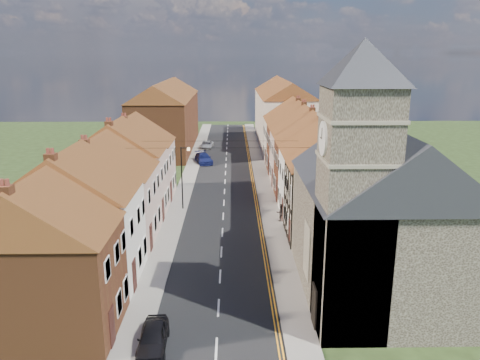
% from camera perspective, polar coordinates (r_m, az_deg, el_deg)
% --- Properties ---
extents(ground, '(160.00, 160.00, 0.00)m').
position_cam_1_polar(ground, '(26.86, -2.76, -17.47)').
color(ground, '#32491F').
rests_on(ground, ground).
extents(road, '(7.00, 90.00, 0.02)m').
position_cam_1_polar(road, '(54.56, -1.84, -0.20)').
color(road, black).
rests_on(road, ground).
extents(pavement_left, '(1.80, 90.00, 0.12)m').
position_cam_1_polar(pavement_left, '(54.80, -6.44, -0.17)').
color(pavement_left, gray).
rests_on(pavement_left, ground).
extents(pavement_right, '(1.80, 90.00, 0.12)m').
position_cam_1_polar(pavement_right, '(54.66, 2.78, -0.13)').
color(pavement_right, gray).
rests_on(pavement_right, ground).
extents(church, '(11.25, 14.25, 15.20)m').
position_cam_1_polar(church, '(28.61, 16.40, -2.97)').
color(church, '#2D251F').
rests_on(church, ground).
extents(cottage_r_tudor, '(8.30, 5.20, 9.00)m').
position_cam_1_polar(cottage_r_tudor, '(37.65, 11.98, -0.59)').
color(cottage_r_tudor, beige).
rests_on(cottage_r_tudor, ground).
extents(cottage_r_white_near, '(8.30, 6.00, 9.00)m').
position_cam_1_polar(cottage_r_white_near, '(42.76, 10.45, 1.39)').
color(cottage_r_white_near, white).
rests_on(cottage_r_white_near, ground).
extents(cottage_r_cream_mid, '(8.30, 5.20, 9.00)m').
position_cam_1_polar(cottage_r_cream_mid, '(47.92, 9.21, 2.94)').
color(cottage_r_cream_mid, brown).
rests_on(cottage_r_cream_mid, ground).
extents(cottage_r_pink, '(8.30, 6.00, 9.00)m').
position_cam_1_polar(cottage_r_pink, '(53.14, 8.21, 4.17)').
color(cottage_r_pink, beige).
rests_on(cottage_r_pink, ground).
extents(cottage_r_white_far, '(8.30, 5.20, 9.00)m').
position_cam_1_polar(cottage_r_white_far, '(58.39, 7.39, 5.20)').
color(cottage_r_white_far, brown).
rests_on(cottage_r_white_far, ground).
extents(cottage_r_cream_far, '(8.30, 6.00, 9.00)m').
position_cam_1_polar(cottage_r_cream_far, '(63.66, 6.70, 6.04)').
color(cottage_r_cream_far, beige).
rests_on(cottage_r_cream_far, ground).
extents(cottage_l_brick_near, '(8.30, 5.70, 8.80)m').
position_cam_1_polar(cottage_l_brick_near, '(26.55, -23.65, -8.56)').
color(cottage_l_brick_near, brown).
rests_on(cottage_l_brick_near, ground).
extents(cottage_l_cream, '(8.30, 6.30, 9.10)m').
position_cam_1_polar(cottage_l_cream, '(31.54, -19.75, -4.16)').
color(cottage_l_cream, white).
rests_on(cottage_l_cream, ground).
extents(cottage_l_white, '(8.30, 6.90, 8.80)m').
position_cam_1_polar(cottage_l_white, '(37.40, -16.69, -1.17)').
color(cottage_l_white, beige).
rests_on(cottage_l_white, ground).
extents(cottage_l_brick_mid, '(8.30, 5.70, 9.10)m').
position_cam_1_polar(cottage_l_brick_mid, '(43.06, -14.59, 1.32)').
color(cottage_l_brick_mid, beige).
rests_on(cottage_l_brick_mid, ground).
extents(cottage_l_pink, '(8.30, 6.30, 8.80)m').
position_cam_1_polar(cottage_l_pink, '(48.61, -13.03, 2.78)').
color(cottage_l_pink, beige).
rests_on(cottage_l_pink, ground).
extents(block_right_far, '(8.30, 24.20, 10.50)m').
position_cam_1_polar(block_right_far, '(78.60, 5.25, 8.42)').
color(block_right_far, beige).
rests_on(block_right_far, ground).
extents(block_left_far, '(8.30, 24.20, 10.50)m').
position_cam_1_polar(block_left_far, '(73.88, -8.95, 7.86)').
color(block_left_far, brown).
rests_on(block_left_far, ground).
extents(lamppost, '(0.88, 0.15, 6.00)m').
position_cam_1_polar(lamppost, '(44.23, -7.00, 0.74)').
color(lamppost, black).
rests_on(lamppost, pavement_left).
extents(car_near, '(1.56, 3.63, 1.22)m').
position_cam_1_polar(car_near, '(25.32, -10.56, -18.34)').
color(car_near, black).
rests_on(car_near, ground).
extents(car_far, '(3.01, 4.92, 1.33)m').
position_cam_1_polar(car_far, '(63.93, -4.46, 2.66)').
color(car_far, navy).
rests_on(car_far, ground).
extents(car_distant, '(2.20, 4.14, 1.11)m').
position_cam_1_polar(car_distant, '(74.03, -4.07, 4.31)').
color(car_distant, '#B3B6BB').
rests_on(car_distant, ground).
extents(pedestrian_right, '(0.88, 0.76, 1.55)m').
position_cam_1_polar(pedestrian_right, '(41.57, 4.96, -3.95)').
color(pedestrian_right, '#292321').
rests_on(pedestrian_right, pavement_right).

